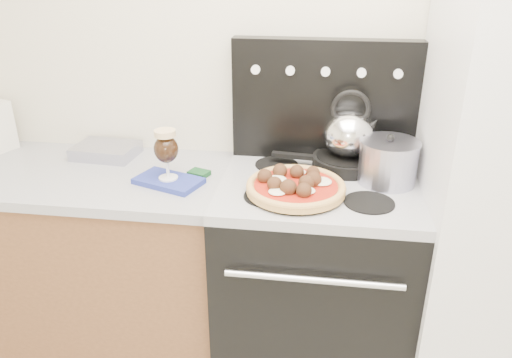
% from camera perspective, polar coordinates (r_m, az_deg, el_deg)
% --- Properties ---
extents(room_shell, '(3.52, 3.01, 2.52)m').
position_cam_1_polar(room_shell, '(1.01, 2.39, -3.96)').
color(room_shell, beige).
rests_on(room_shell, ground).
extents(base_cabinet, '(1.45, 0.60, 0.86)m').
position_cam_1_polar(base_cabinet, '(2.47, -20.30, -9.00)').
color(base_cabinet, brown).
rests_on(base_cabinet, ground).
extents(countertop, '(1.48, 0.63, 0.04)m').
position_cam_1_polar(countertop, '(2.27, -21.94, 0.59)').
color(countertop, '#A4A5AB').
rests_on(countertop, base_cabinet).
extents(stove_body, '(0.76, 0.65, 0.88)m').
position_cam_1_polar(stove_body, '(2.18, 6.56, -11.93)').
color(stove_body, black).
rests_on(stove_body, ground).
extents(cooktop, '(0.76, 0.65, 0.04)m').
position_cam_1_polar(cooktop, '(1.95, 7.19, -0.95)').
color(cooktop, '#ADADB2').
rests_on(cooktop, stove_body).
extents(backguard, '(0.76, 0.08, 0.50)m').
position_cam_1_polar(backguard, '(2.11, 7.77, 8.88)').
color(backguard, black).
rests_on(backguard, cooktop).
extents(foil_sheet, '(0.28, 0.21, 0.05)m').
position_cam_1_polar(foil_sheet, '(2.32, -16.76, 3.13)').
color(foil_sheet, silver).
rests_on(foil_sheet, countertop).
extents(oven_mitt, '(0.29, 0.23, 0.02)m').
position_cam_1_polar(oven_mitt, '(1.99, -9.95, -0.23)').
color(oven_mitt, '#273493').
rests_on(oven_mitt, countertop).
extents(beer_glass, '(0.11, 0.11, 0.20)m').
position_cam_1_polar(beer_glass, '(1.95, -10.19, 2.79)').
color(beer_glass, black).
rests_on(beer_glass, oven_mitt).
extents(pizza_pan, '(0.37, 0.37, 0.01)m').
position_cam_1_polar(pizza_pan, '(1.84, 4.54, -1.57)').
color(pizza_pan, black).
rests_on(pizza_pan, cooktop).
extents(pizza, '(0.39, 0.39, 0.05)m').
position_cam_1_polar(pizza, '(1.82, 4.58, -0.68)').
color(pizza, '#C38440').
rests_on(pizza, pizza_pan).
extents(skillet, '(0.31, 0.31, 0.05)m').
position_cam_1_polar(skillet, '(2.08, 10.29, 1.94)').
color(skillet, black).
rests_on(skillet, cooktop).
extents(tea_kettle, '(0.27, 0.27, 0.23)m').
position_cam_1_polar(tea_kettle, '(2.04, 10.58, 5.59)').
color(tea_kettle, silver).
rests_on(tea_kettle, skillet).
extents(stock_pot, '(0.24, 0.24, 0.16)m').
position_cam_1_polar(stock_pot, '(1.96, 14.82, 1.76)').
color(stock_pot, '#ACABC1').
rests_on(stock_pot, cooktop).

